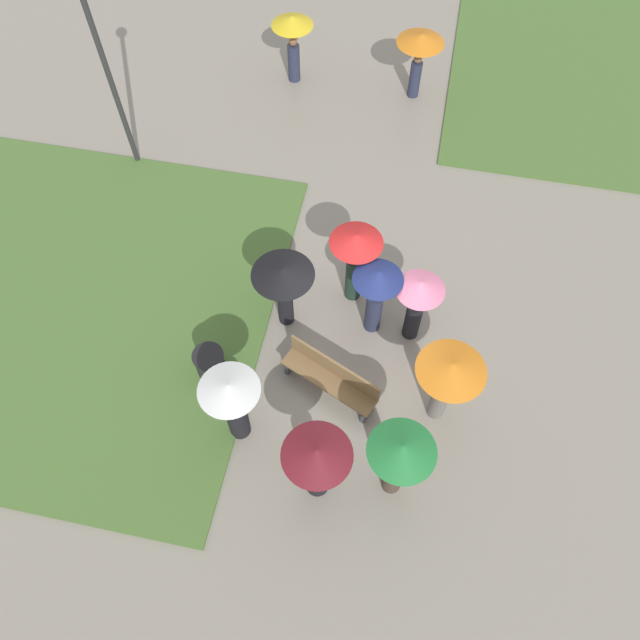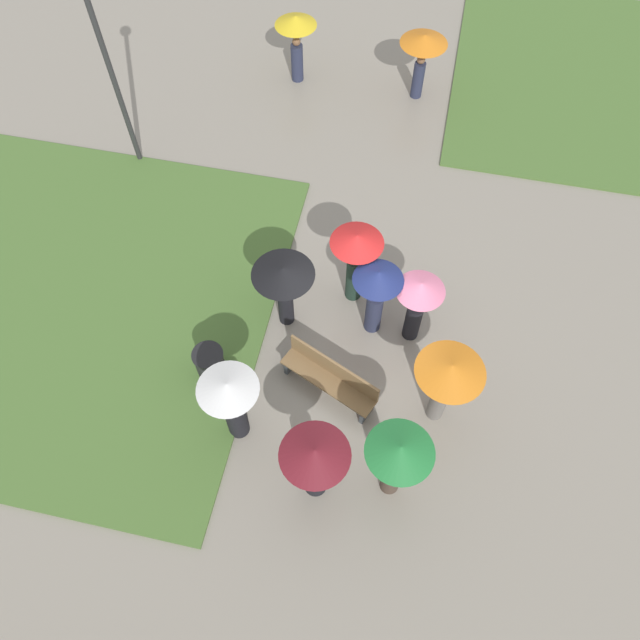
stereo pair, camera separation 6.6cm
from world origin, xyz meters
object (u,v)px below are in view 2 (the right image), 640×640
(lone_walker_far_path, at_px, (296,33))
(crowd_person_pink, at_px, (418,300))
(crowd_person_maroon, at_px, (315,462))
(crowd_person_red, at_px, (356,254))
(crowd_person_black, at_px, (284,281))
(crowd_person_orange, at_px, (448,378))
(crowd_person_navy, at_px, (377,290))
(trash_bin, at_px, (210,364))
(lamp_post, at_px, (106,56))
(lone_walker_mid_plaza, at_px, (423,49))
(park_bench, at_px, (331,377))
(crowd_person_green, at_px, (398,458))
(crowd_person_white, at_px, (231,401))

(lone_walker_far_path, bearing_deg, crowd_person_pink, 19.26)
(crowd_person_maroon, relative_size, crowd_person_red, 0.94)
(crowd_person_black, distance_m, crowd_person_orange, 3.49)
(crowd_person_orange, bearing_deg, crowd_person_navy, -18.85)
(trash_bin, height_order, crowd_person_navy, crowd_person_navy)
(crowd_person_black, distance_m, lone_walker_far_path, 7.47)
(lamp_post, relative_size, crowd_person_orange, 2.29)
(crowd_person_black, bearing_deg, lone_walker_mid_plaza, -21.93)
(lamp_post, bearing_deg, crowd_person_black, -38.75)
(lamp_post, bearing_deg, park_bench, -41.07)
(crowd_person_orange, bearing_deg, park_bench, 26.67)
(crowd_person_black, distance_m, crowd_person_red, 1.49)
(trash_bin, xyz_separation_m, lone_walker_mid_plaza, (2.77, 8.84, 0.97))
(crowd_person_green, relative_size, crowd_person_navy, 1.05)
(crowd_person_black, bearing_deg, crowd_person_red, -63.28)
(crowd_person_white, relative_size, crowd_person_maroon, 1.05)
(crowd_person_green, bearing_deg, trash_bin, 55.01)
(crowd_person_black, bearing_deg, crowd_person_maroon, -167.15)
(crowd_person_maroon, xyz_separation_m, crowd_person_red, (-0.10, 4.10, 0.10))
(crowd_person_orange, distance_m, crowd_person_navy, 2.18)
(crowd_person_red, bearing_deg, crowd_person_orange, 5.48)
(park_bench, distance_m, lamp_post, 7.93)
(park_bench, xyz_separation_m, crowd_person_pink, (1.33, 1.51, 0.79))
(crowd_person_green, distance_m, crowd_person_orange, 1.65)
(crowd_person_maroon, bearing_deg, crowd_person_red, 18.29)
(crowd_person_pink, height_order, crowd_person_navy, crowd_person_navy)
(crowd_person_pink, bearing_deg, crowd_person_navy, -18.89)
(lamp_post, bearing_deg, lone_walker_far_path, 50.44)
(lone_walker_mid_plaza, bearing_deg, crowd_person_orange, 120.45)
(park_bench, xyz_separation_m, crowd_person_green, (1.39, -1.62, 0.96))
(crowd_person_maroon, relative_size, crowd_person_pink, 1.03)
(crowd_person_black, bearing_deg, park_bench, -147.69)
(crowd_person_pink, bearing_deg, crowd_person_red, -45.69)
(crowd_person_navy, relative_size, crowd_person_red, 0.96)
(lamp_post, relative_size, crowd_person_red, 2.28)
(lamp_post, xyz_separation_m, lone_walker_mid_plaza, (6.20, 3.69, -1.48))
(lamp_post, relative_size, lone_walker_far_path, 2.47)
(lamp_post, xyz_separation_m, crowd_person_white, (4.23, -6.13, -1.60))
(crowd_person_navy, bearing_deg, crowd_person_white, 47.19)
(crowd_person_pink, distance_m, crowd_person_red, 1.48)
(crowd_person_white, distance_m, crowd_person_black, 2.51)
(lamp_post, bearing_deg, crowd_person_orange, -33.28)
(trash_bin, bearing_deg, crowd_person_white, -50.60)
(crowd_person_black, bearing_deg, crowd_person_navy, -92.68)
(crowd_person_pink, bearing_deg, lone_walker_far_path, -78.37)
(park_bench, height_order, trash_bin, park_bench)
(crowd_person_navy, bearing_deg, park_bench, 64.39)
(trash_bin, height_order, lone_walker_mid_plaza, lone_walker_mid_plaza)
(crowd_person_red, bearing_deg, crowd_person_black, -89.43)
(lone_walker_far_path, bearing_deg, lone_walker_mid_plaza, 80.15)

